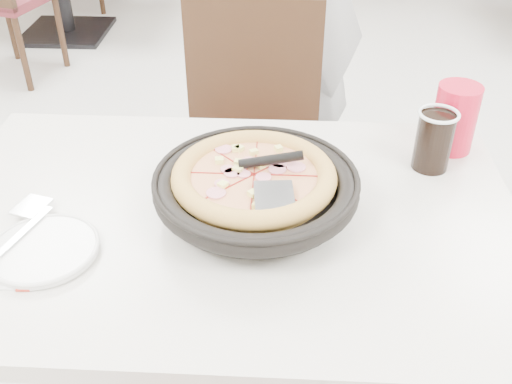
{
  "coord_description": "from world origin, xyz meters",
  "views": [
    {
      "loc": [
        -0.14,
        -1.38,
        1.49
      ],
      "look_at": [
        -0.19,
        -0.41,
        0.8
      ],
      "focal_mm": 42.0,
      "sensor_mm": 36.0,
      "label": 1
    }
  ],
  "objects_px": {
    "pizza_pan": "(256,195)",
    "cola_glass": "(434,142)",
    "chair_far": "(251,171)",
    "red_cup": "(455,118)",
    "main_table": "(229,337)",
    "side_plate": "(44,250)",
    "pizza": "(254,183)"
  },
  "relations": [
    {
      "from": "pizza_pan",
      "to": "cola_glass",
      "type": "bearing_deg",
      "value": 26.53
    },
    {
      "from": "chair_far",
      "to": "pizza_pan",
      "type": "relative_size",
      "value": 2.54
    },
    {
      "from": "cola_glass",
      "to": "red_cup",
      "type": "xyz_separation_m",
      "value": [
        0.06,
        0.09,
        0.02
      ]
    },
    {
      "from": "main_table",
      "to": "cola_glass",
      "type": "relative_size",
      "value": 9.23
    },
    {
      "from": "main_table",
      "to": "chair_far",
      "type": "distance_m",
      "value": 0.59
    },
    {
      "from": "chair_far",
      "to": "red_cup",
      "type": "distance_m",
      "value": 0.67
    },
    {
      "from": "main_table",
      "to": "red_cup",
      "type": "xyz_separation_m",
      "value": [
        0.51,
        0.28,
        0.45
      ]
    },
    {
      "from": "main_table",
      "to": "pizza_pan",
      "type": "relative_size",
      "value": 3.21
    },
    {
      "from": "pizza_pan",
      "to": "red_cup",
      "type": "relative_size",
      "value": 2.34
    },
    {
      "from": "side_plate",
      "to": "red_cup",
      "type": "bearing_deg",
      "value": 27.14
    },
    {
      "from": "main_table",
      "to": "pizza_pan",
      "type": "distance_m",
      "value": 0.42
    },
    {
      "from": "pizza_pan",
      "to": "red_cup",
      "type": "bearing_deg",
      "value": 31.93
    },
    {
      "from": "pizza_pan",
      "to": "red_cup",
      "type": "distance_m",
      "value": 0.53
    },
    {
      "from": "main_table",
      "to": "red_cup",
      "type": "distance_m",
      "value": 0.74
    },
    {
      "from": "pizza_pan",
      "to": "side_plate",
      "type": "relative_size",
      "value": 1.86
    },
    {
      "from": "main_table",
      "to": "cola_glass",
      "type": "distance_m",
      "value": 0.66
    },
    {
      "from": "side_plate",
      "to": "red_cup",
      "type": "distance_m",
      "value": 0.94
    },
    {
      "from": "pizza_pan",
      "to": "side_plate",
      "type": "xyz_separation_m",
      "value": [
        -0.39,
        -0.15,
        -0.03
      ]
    },
    {
      "from": "chair_far",
      "to": "pizza",
      "type": "xyz_separation_m",
      "value": [
        0.04,
        -0.56,
        0.34
      ]
    },
    {
      "from": "pizza",
      "to": "cola_glass",
      "type": "bearing_deg",
      "value": 24.35
    },
    {
      "from": "chair_far",
      "to": "red_cup",
      "type": "relative_size",
      "value": 5.94
    },
    {
      "from": "red_cup",
      "to": "side_plate",
      "type": "bearing_deg",
      "value": -152.86
    },
    {
      "from": "chair_far",
      "to": "pizza",
      "type": "height_order",
      "value": "chair_far"
    },
    {
      "from": "chair_far",
      "to": "side_plate",
      "type": "bearing_deg",
      "value": 64.6
    },
    {
      "from": "pizza_pan",
      "to": "pizza",
      "type": "bearing_deg",
      "value": 107.16
    },
    {
      "from": "side_plate",
      "to": "chair_far",
      "type": "bearing_deg",
      "value": 64.8
    },
    {
      "from": "pizza_pan",
      "to": "cola_glass",
      "type": "distance_m",
      "value": 0.43
    },
    {
      "from": "side_plate",
      "to": "cola_glass",
      "type": "xyz_separation_m",
      "value": [
        0.77,
        0.34,
        0.06
      ]
    },
    {
      "from": "pizza_pan",
      "to": "chair_far",
      "type": "bearing_deg",
      "value": 94.68
    },
    {
      "from": "chair_far",
      "to": "side_plate",
      "type": "height_order",
      "value": "chair_far"
    },
    {
      "from": "side_plate",
      "to": "cola_glass",
      "type": "bearing_deg",
      "value": 23.85
    },
    {
      "from": "chair_far",
      "to": "pizza",
      "type": "bearing_deg",
      "value": 94.11
    }
  ]
}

